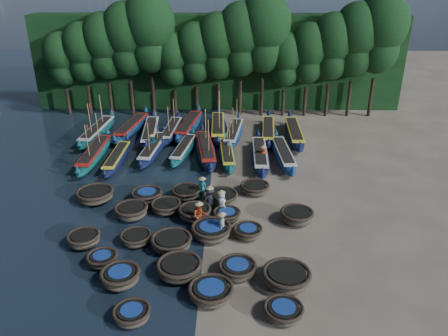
{
  "coord_description": "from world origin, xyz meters",
  "views": [
    {
      "loc": [
        1.51,
        -25.1,
        14.57
      ],
      "look_at": [
        1.0,
        3.56,
        1.3
      ],
      "focal_mm": 35.0,
      "sensor_mm": 36.0,
      "label": 1
    }
  ],
  "objects_px": {
    "long_boat_8": "(283,155)",
    "long_boat_3": "(153,149)",
    "coracle_2": "(132,314)",
    "coracle_13": "(211,231)",
    "coracle_21": "(147,195)",
    "long_boat_14": "(218,128)",
    "coracle_8": "(237,268)",
    "long_boat_13": "(189,126)",
    "fisherman_2": "(199,215)",
    "fisherman_4": "(222,224)",
    "coracle_4": "(283,311)",
    "coracle_24": "(255,188)",
    "coracle_15": "(131,211)",
    "coracle_18": "(227,215)",
    "fisherman_6": "(263,155)",
    "coracle_3": "(211,292)",
    "long_boat_5": "(206,150)",
    "coracle_22": "(186,192)",
    "coracle_5": "(102,259)",
    "coracle_16": "(166,207)",
    "fisherman_3": "(210,199)",
    "coracle_6": "(120,276)",
    "coracle_12": "(172,242)",
    "long_boat_16": "(268,131)",
    "long_boat_7": "(260,156)",
    "long_boat_17": "(294,133)",
    "coracle_10": "(84,239)",
    "coracle_7": "(179,268)",
    "long_boat_4": "(184,149)",
    "long_boat_2": "(117,158)",
    "long_boat_1": "(95,154)",
    "coracle_19": "(297,216)",
    "coracle_23": "(221,198)",
    "fisherman_1": "(202,187)",
    "coracle_9": "(286,277)",
    "long_boat_15": "(234,133)",
    "coracle_20": "(95,195)",
    "fisherman_5": "(152,144)",
    "long_boat_9": "(97,132)",
    "long_boat_10": "(132,127)",
    "long_boat_12": "(171,131)",
    "fisherman_0": "(221,202)",
    "coracle_14": "(248,231)",
    "coracle_17": "(195,213)"
  },
  "relations": [
    {
      "from": "coracle_3",
      "to": "coracle_22",
      "type": "xyz_separation_m",
      "value": [
        -2.16,
        10.07,
        -0.0
      ]
    },
    {
      "from": "long_boat_7",
      "to": "long_boat_16",
      "type": "height_order",
      "value": "same"
    },
    {
      "from": "coracle_6",
      "to": "coracle_12",
      "type": "height_order",
      "value": "coracle_6"
    },
    {
      "from": "fisherman_5",
      "to": "long_boat_8",
      "type": "bearing_deg",
      "value": 123.41
    },
    {
      "from": "coracle_4",
      "to": "coracle_24",
      "type": "relative_size",
      "value": 0.99
    },
    {
      "from": "coracle_13",
      "to": "fisherman_2",
      "type": "height_order",
      "value": "fisherman_2"
    },
    {
      "from": "coracle_18",
      "to": "fisherman_6",
      "type": "relative_size",
      "value": 0.97
    },
    {
      "from": "coracle_3",
      "to": "fisherman_1",
      "type": "height_order",
      "value": "fisherman_1"
    },
    {
      "from": "long_boat_3",
      "to": "fisherman_1",
      "type": "xyz_separation_m",
      "value": [
        4.66,
        -7.75,
        0.39
      ]
    },
    {
      "from": "coracle_2",
      "to": "coracle_13",
      "type": "relative_size",
      "value": 0.67
    },
    {
      "from": "coracle_2",
      "to": "long_boat_16",
      "type": "xyz_separation_m",
      "value": [
        7.88,
        23.6,
        0.19
      ]
    },
    {
      "from": "coracle_8",
      "to": "coracle_20",
      "type": "relative_size",
      "value": 0.75
    },
    {
      "from": "coracle_4",
      "to": "fisherman_4",
      "type": "relative_size",
      "value": 1.13
    },
    {
      "from": "coracle_19",
      "to": "coracle_20",
      "type": "distance_m",
      "value": 13.57
    },
    {
      "from": "coracle_18",
      "to": "long_boat_9",
      "type": "height_order",
      "value": "long_boat_9"
    },
    {
      "from": "long_boat_1",
      "to": "long_boat_16",
      "type": "distance_m",
      "value": 15.79
    },
    {
      "from": "long_boat_5",
      "to": "long_boat_14",
      "type": "height_order",
      "value": "long_boat_14"
    },
    {
      "from": "coracle_16",
      "to": "fisherman_3",
      "type": "bearing_deg",
      "value": 2.52
    },
    {
      "from": "coracle_5",
      "to": "coracle_13",
      "type": "bearing_deg",
      "value": 24.98
    },
    {
      "from": "coracle_13",
      "to": "fisherman_5",
      "type": "relative_size",
      "value": 1.54
    },
    {
      "from": "long_boat_17",
      "to": "fisherman_2",
      "type": "relative_size",
      "value": 4.6
    },
    {
      "from": "coracle_9",
      "to": "fisherman_2",
      "type": "relative_size",
      "value": 1.55
    },
    {
      "from": "coracle_4",
      "to": "coracle_7",
      "type": "bearing_deg",
      "value": 150.39
    },
    {
      "from": "long_boat_8",
      "to": "long_boat_3",
      "type": "bearing_deg",
      "value": 170.49
    },
    {
      "from": "long_boat_7",
      "to": "long_boat_9",
      "type": "xyz_separation_m",
      "value": [
        -14.82,
        5.34,
        0.04
      ]
    },
    {
      "from": "coracle_10",
      "to": "long_boat_13",
      "type": "xyz_separation_m",
      "value": [
        4.29,
        19.09,
        0.16
      ]
    },
    {
      "from": "long_boat_2",
      "to": "long_boat_13",
      "type": "height_order",
      "value": "long_boat_13"
    },
    {
      "from": "coracle_2",
      "to": "coracle_10",
      "type": "bearing_deg",
      "value": 124.44
    },
    {
      "from": "coracle_6",
      "to": "coracle_12",
      "type": "xyz_separation_m",
      "value": [
        2.17,
        3.09,
        -0.03
      ]
    },
    {
      "from": "coracle_21",
      "to": "long_boat_14",
      "type": "distance_m",
      "value": 14.01
    },
    {
      "from": "coracle_3",
      "to": "coracle_18",
      "type": "height_order",
      "value": "coracle_3"
    },
    {
      "from": "coracle_22",
      "to": "coracle_23",
      "type": "bearing_deg",
      "value": -18.15
    },
    {
      "from": "long_boat_4",
      "to": "long_boat_8",
      "type": "distance_m",
      "value": 8.39
    },
    {
      "from": "fisherman_3",
      "to": "coracle_14",
      "type": "bearing_deg",
      "value": 116.58
    },
    {
      "from": "coracle_17",
      "to": "fisherman_3",
      "type": "height_order",
      "value": "fisherman_3"
    },
    {
      "from": "coracle_19",
      "to": "long_boat_5",
      "type": "height_order",
      "value": "long_boat_5"
    },
    {
      "from": "coracle_13",
      "to": "coracle_15",
      "type": "bearing_deg",
      "value": 157.08
    },
    {
      "from": "long_boat_3",
      "to": "fisherman_0",
      "type": "bearing_deg",
      "value": -53.07
    },
    {
      "from": "coracle_23",
      "to": "long_boat_16",
      "type": "height_order",
      "value": "long_boat_16"
    },
    {
      "from": "long_boat_10",
      "to": "long_boat_12",
      "type": "xyz_separation_m",
      "value": [
        3.86,
        -0.66,
        -0.06
      ]
    },
    {
      "from": "coracle_12",
      "to": "long_boat_4",
      "type": "bearing_deg",
      "value": 92.97
    },
    {
      "from": "long_boat_5",
      "to": "coracle_5",
      "type": "bearing_deg",
      "value": -115.47
    },
    {
      "from": "fisherman_0",
      "to": "coracle_22",
      "type": "bearing_deg",
      "value": 18.39
    },
    {
      "from": "coracle_16",
      "to": "coracle_6",
      "type": "bearing_deg",
      "value": -100.37
    },
    {
      "from": "long_boat_17",
      "to": "fisherman_4",
      "type": "distance_m",
      "value": 17.43
    },
    {
      "from": "fisherman_2",
      "to": "fisherman_4",
      "type": "relative_size",
      "value": 1.06
    },
    {
      "from": "long_boat_16",
      "to": "fisherman_2",
      "type": "bearing_deg",
      "value": -104.24
    },
    {
      "from": "coracle_8",
      "to": "long_boat_13",
      "type": "relative_size",
      "value": 0.25
    },
    {
      "from": "coracle_18",
      "to": "long_boat_10",
      "type": "bearing_deg",
      "value": 120.6
    },
    {
      "from": "coracle_9",
      "to": "long_boat_15",
      "type": "xyz_separation_m",
      "value": [
        -2.58,
        20.39,
        0.07
      ]
    }
  ]
}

